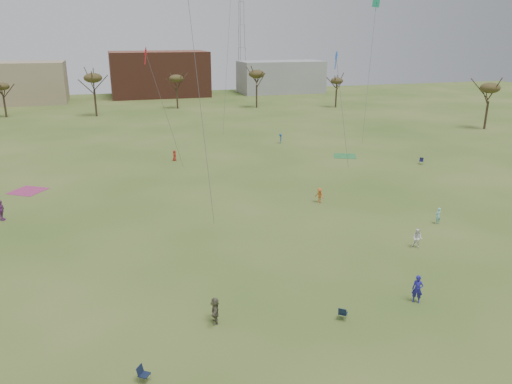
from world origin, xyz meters
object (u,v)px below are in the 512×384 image
object	(u,v)px
camp_chair_right	(421,162)
radio_tower	(241,24)
flyer_near_right	(417,289)
camp_chair_left	(144,377)
camp_chair_center	(343,316)

from	to	relation	value
camp_chair_right	radio_tower	size ratio (longest dim) A/B	0.02
flyer_near_right	radio_tower	bearing A→B (deg)	120.72
camp_chair_left	radio_tower	size ratio (longest dim) A/B	0.02
flyer_near_right	camp_chair_center	xyz separation A→B (m)	(-5.52, -0.45, -0.68)
camp_chair_left	camp_chair_center	xyz separation A→B (m)	(12.11, 2.22, 0.00)
flyer_near_right	camp_chair_left	bearing A→B (deg)	-130.53
camp_chair_center	radio_tower	size ratio (longest dim) A/B	0.02
camp_chair_center	camp_chair_right	distance (m)	41.08
camp_chair_center	camp_chair_right	xyz separation A→B (m)	(27.02, 30.94, 0.00)
flyer_near_right	camp_chair_right	distance (m)	37.32
radio_tower	camp_chair_left	bearing A→B (deg)	-107.56
camp_chair_left	camp_chair_center	bearing A→B (deg)	-44.21
camp_chair_left	camp_chair_right	bearing A→B (deg)	-14.31
camp_chair_left	camp_chair_right	size ratio (longest dim) A/B	1.00
radio_tower	camp_chair_center	bearing A→B (deg)	-102.59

